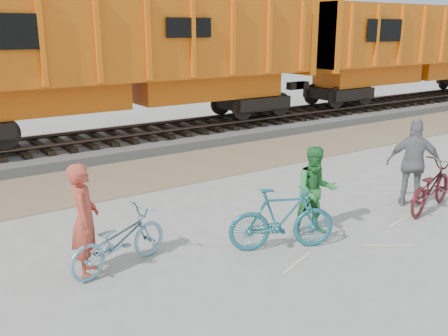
{
  "coord_description": "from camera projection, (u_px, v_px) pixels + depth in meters",
  "views": [
    {
      "loc": [
        -6.36,
        -6.43,
        3.81
      ],
      "look_at": [
        -0.92,
        1.5,
        1.12
      ],
      "focal_mm": 40.0,
      "sensor_mm": 36.0,
      "label": 1
    }
  ],
  "objects": [
    {
      "name": "hopper_car_center",
      "position": [
        128.0,
        54.0,
        16.16
      ],
      "size": [
        14.0,
        3.13,
        4.65
      ],
      "color": "black",
      "rests_on": "track"
    },
    {
      "name": "hopper_car_right",
      "position": [
        413.0,
        46.0,
        24.33
      ],
      "size": [
        14.0,
        3.13,
        4.65
      ],
      "color": "black",
      "rests_on": "track"
    },
    {
      "name": "gravel_strip",
      "position": [
        170.0,
        169.0,
        13.96
      ],
      "size": [
        120.0,
        3.0,
        0.02
      ],
      "primitive_type": "cube",
      "color": "#8A7256",
      "rests_on": "ground"
    },
    {
      "name": "person_woman",
      "position": [
        414.0,
        163.0,
        10.9
      ],
      "size": [
        1.1,
        1.18,
        1.95
      ],
      "primitive_type": "imported",
      "rotation": [
        0.0,
        0.0,
        2.28
      ],
      "color": "slate",
      "rests_on": "ground"
    },
    {
      "name": "bicycle_blue",
      "position": [
        119.0,
        240.0,
        8.12
      ],
      "size": [
        1.95,
        1.07,
        0.97
      ],
      "primitive_type": "imported",
      "rotation": [
        0.0,
        0.0,
        1.81
      ],
      "color": "#71A1B7",
      "rests_on": "ground"
    },
    {
      "name": "person_man",
      "position": [
        316.0,
        191.0,
        9.42
      ],
      "size": [
        1.03,
        0.95,
        1.71
      ],
      "primitive_type": "imported",
      "rotation": [
        0.0,
        0.0,
        -0.46
      ],
      "color": "#2C7E37",
      "rests_on": "ground"
    },
    {
      "name": "ground",
      "position": [
        308.0,
        234.0,
        9.59
      ],
      "size": [
        120.0,
        120.0,
        0.0
      ],
      "primitive_type": "plane",
      "color": "#9E9E99",
      "rests_on": "ground"
    },
    {
      "name": "track",
      "position": [
        120.0,
        132.0,
        16.61
      ],
      "size": [
        120.0,
        2.6,
        0.24
      ],
      "color": "black",
      "rests_on": "ballast_bed"
    },
    {
      "name": "bicycle_teal",
      "position": [
        282.0,
        219.0,
        8.8
      ],
      "size": [
        1.96,
        1.29,
        1.15
      ],
      "primitive_type": "imported",
      "rotation": [
        0.0,
        0.0,
        1.14
      ],
      "color": "#206577",
      "rests_on": "ground"
    },
    {
      "name": "bicycle_maroon",
      "position": [
        431.0,
        186.0,
        10.75
      ],
      "size": [
        2.12,
        1.15,
        1.06
      ],
      "primitive_type": "imported",
      "rotation": [
        0.0,
        0.0,
        1.81
      ],
      "color": "#51151A",
      "rests_on": "ground"
    },
    {
      "name": "ballast_bed",
      "position": [
        120.0,
        142.0,
        16.7
      ],
      "size": [
        120.0,
        4.0,
        0.3
      ],
      "primitive_type": "cube",
      "color": "slate",
      "rests_on": "ground"
    },
    {
      "name": "person_solo",
      "position": [
        85.0,
        220.0,
        7.81
      ],
      "size": [
        0.67,
        0.79,
        1.84
      ],
      "primitive_type": "imported",
      "rotation": [
        0.0,
        0.0,
        1.17
      ],
      "color": "#B33E2E",
      "rests_on": "ground"
    }
  ]
}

